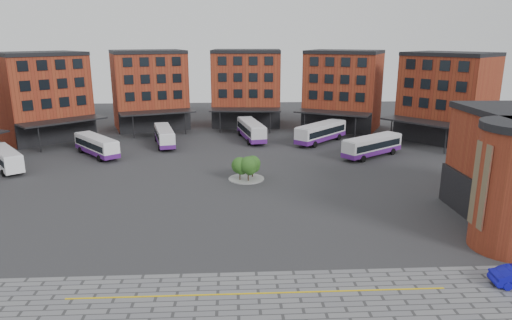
{
  "coord_description": "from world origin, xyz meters",
  "views": [
    {
      "loc": [
        0.39,
        -41.66,
        17.01
      ],
      "look_at": [
        2.89,
        6.24,
        4.0
      ],
      "focal_mm": 32.0,
      "sensor_mm": 36.0,
      "label": 1
    }
  ],
  "objects_px": {
    "tree_island": "(247,167)",
    "bus_f": "(372,146)",
    "bus_b": "(97,145)",
    "bus_e": "(321,132)",
    "bus_a": "(5,157)",
    "bus_c": "(164,136)",
    "bus_d": "(251,130)"
  },
  "relations": [
    {
      "from": "tree_island",
      "to": "bus_c",
      "type": "bearing_deg",
      "value": 123.5
    },
    {
      "from": "tree_island",
      "to": "bus_b",
      "type": "distance_m",
      "value": 25.25
    },
    {
      "from": "bus_b",
      "to": "bus_e",
      "type": "height_order",
      "value": "bus_e"
    },
    {
      "from": "bus_e",
      "to": "bus_f",
      "type": "bearing_deg",
      "value": -14.85
    },
    {
      "from": "bus_a",
      "to": "bus_e",
      "type": "xyz_separation_m",
      "value": [
        44.52,
        13.5,
        0.12
      ]
    },
    {
      "from": "bus_d",
      "to": "tree_island",
      "type": "bearing_deg",
      "value": -104.43
    },
    {
      "from": "bus_a",
      "to": "bus_b",
      "type": "xyz_separation_m",
      "value": [
        9.97,
        6.59,
        -0.05
      ]
    },
    {
      "from": "bus_e",
      "to": "bus_f",
      "type": "relative_size",
      "value": 0.99
    },
    {
      "from": "bus_f",
      "to": "bus_d",
      "type": "bearing_deg",
      "value": -160.45
    },
    {
      "from": "bus_b",
      "to": "bus_f",
      "type": "bearing_deg",
      "value": -42.86
    },
    {
      "from": "tree_island",
      "to": "bus_f",
      "type": "xyz_separation_m",
      "value": [
        18.59,
        10.36,
        -0.09
      ]
    },
    {
      "from": "bus_a",
      "to": "bus_f",
      "type": "height_order",
      "value": "bus_f"
    },
    {
      "from": "bus_a",
      "to": "bus_c",
      "type": "relative_size",
      "value": 0.86
    },
    {
      "from": "bus_c",
      "to": "bus_d",
      "type": "relative_size",
      "value": 0.92
    },
    {
      "from": "bus_a",
      "to": "bus_b",
      "type": "distance_m",
      "value": 11.95
    },
    {
      "from": "tree_island",
      "to": "bus_e",
      "type": "xyz_separation_m",
      "value": [
        12.85,
        19.83,
        0.02
      ]
    },
    {
      "from": "bus_a",
      "to": "bus_e",
      "type": "height_order",
      "value": "bus_e"
    },
    {
      "from": "tree_island",
      "to": "bus_d",
      "type": "bearing_deg",
      "value": 86.36
    },
    {
      "from": "tree_island",
      "to": "bus_f",
      "type": "relative_size",
      "value": 0.43
    },
    {
      "from": "bus_b",
      "to": "bus_c",
      "type": "relative_size",
      "value": 0.9
    },
    {
      "from": "bus_e",
      "to": "tree_island",
      "type": "bearing_deg",
      "value": -78.97
    },
    {
      "from": "bus_d",
      "to": "bus_c",
      "type": "bearing_deg",
      "value": -177.76
    },
    {
      "from": "bus_c",
      "to": "bus_d",
      "type": "distance_m",
      "value": 14.51
    },
    {
      "from": "bus_b",
      "to": "bus_f",
      "type": "distance_m",
      "value": 40.37
    },
    {
      "from": "bus_a",
      "to": "bus_b",
      "type": "height_order",
      "value": "bus_b"
    },
    {
      "from": "tree_island",
      "to": "bus_b",
      "type": "bearing_deg",
      "value": 149.24
    },
    {
      "from": "bus_b",
      "to": "bus_f",
      "type": "height_order",
      "value": "bus_f"
    },
    {
      "from": "bus_b",
      "to": "tree_island",
      "type": "bearing_deg",
      "value": -69.99
    },
    {
      "from": "bus_a",
      "to": "bus_f",
      "type": "xyz_separation_m",
      "value": [
        50.25,
        4.02,
        0.01
      ]
    },
    {
      "from": "bus_f",
      "to": "tree_island",
      "type": "bearing_deg",
      "value": -96.11
    },
    {
      "from": "bus_f",
      "to": "bus_c",
      "type": "bearing_deg",
      "value": -141.01
    },
    {
      "from": "bus_d",
      "to": "bus_a",
      "type": "bearing_deg",
      "value": -164.8
    }
  ]
}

